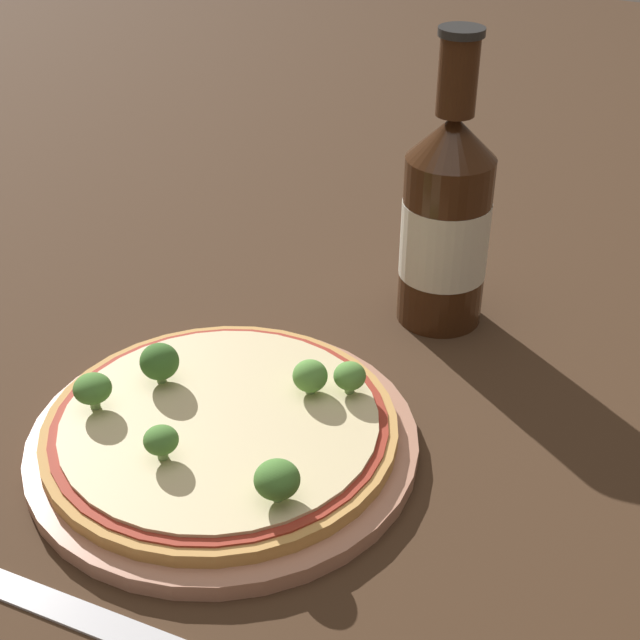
% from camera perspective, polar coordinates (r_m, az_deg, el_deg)
% --- Properties ---
extents(ground_plane, '(3.00, 3.00, 0.00)m').
position_cam_1_polar(ground_plane, '(0.64, -6.86, -7.82)').
color(ground_plane, '#3D2819').
extents(plate, '(0.27, 0.27, 0.01)m').
position_cam_1_polar(plate, '(0.63, -6.14, -7.68)').
color(plate, tan).
rests_on(plate, ground_plane).
extents(pizza, '(0.24, 0.24, 0.01)m').
position_cam_1_polar(pizza, '(0.62, -6.32, -6.66)').
color(pizza, tan).
rests_on(pizza, plate).
extents(broccoli_floret_0, '(0.02, 0.02, 0.02)m').
position_cam_1_polar(broccoli_floret_0, '(0.58, -9.87, -7.72)').
color(broccoli_floret_0, '#7A9E5B').
rests_on(broccoli_floret_0, pizza).
extents(broccoli_floret_1, '(0.02, 0.02, 0.03)m').
position_cam_1_polar(broccoli_floret_1, '(0.63, -0.64, -3.61)').
color(broccoli_floret_1, '#7A9E5B').
rests_on(broccoli_floret_1, pizza).
extents(broccoli_floret_2, '(0.03, 0.03, 0.03)m').
position_cam_1_polar(broccoli_floret_2, '(0.65, -10.24, -2.65)').
color(broccoli_floret_2, '#7A9E5B').
rests_on(broccoli_floret_2, pizza).
extents(broccoli_floret_3, '(0.03, 0.03, 0.03)m').
position_cam_1_polar(broccoli_floret_3, '(0.63, -14.35, -4.30)').
color(broccoli_floret_3, '#7A9E5B').
rests_on(broccoli_floret_3, pizza).
extents(broccoli_floret_4, '(0.02, 0.02, 0.02)m').
position_cam_1_polar(broccoli_floret_4, '(0.63, 1.91, -3.62)').
color(broccoli_floret_4, '#7A9E5B').
rests_on(broccoli_floret_4, pizza).
extents(broccoli_floret_5, '(0.03, 0.03, 0.03)m').
position_cam_1_polar(broccoli_floret_5, '(0.54, -2.77, -10.18)').
color(broccoli_floret_5, '#7A9E5B').
rests_on(broccoli_floret_5, pizza).
extents(beer_bottle, '(0.07, 0.07, 0.24)m').
position_cam_1_polar(beer_bottle, '(0.73, 8.06, 6.35)').
color(beer_bottle, '#381E0F').
rests_on(beer_bottle, ground_plane).
extents(fork, '(0.04, 0.18, 0.00)m').
position_cam_1_polar(fork, '(0.54, -14.83, -17.86)').
color(fork, silver).
rests_on(fork, ground_plane).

